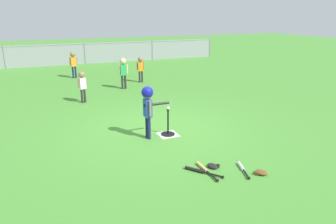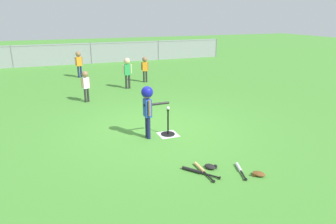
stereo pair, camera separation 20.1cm
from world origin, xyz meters
name	(u,v)px [view 1 (the left image)]	position (x,y,z in m)	size (l,w,h in m)	color
ground_plane	(159,129)	(0.00, 0.00, 0.00)	(60.00, 60.00, 0.00)	#478C33
home_plate	(168,134)	(0.07, -0.41, 0.00)	(0.44, 0.44, 0.01)	white
batting_tee	(168,131)	(0.07, -0.41, 0.09)	(0.32, 0.32, 0.61)	black
baseball_on_tee	(168,108)	(0.07, -0.41, 0.64)	(0.07, 0.07, 0.07)	white
batter_child	(148,102)	(-0.41, -0.43, 0.85)	(0.64, 0.34, 1.19)	#191E4C
fielder_deep_left	(123,69)	(0.37, 4.45, 0.74)	(0.34, 0.23, 1.15)	#262626
fielder_deep_center	(141,66)	(1.31, 5.28, 0.67)	(0.30, 0.21, 1.04)	#262626
fielder_deep_right	(82,83)	(-1.31, 3.12, 0.64)	(0.28, 0.20, 0.99)	#262626
fielder_near_right	(73,61)	(-1.07, 7.28, 0.73)	(0.33, 0.22, 1.14)	#191E4C
spare_bat_silver	(242,168)	(0.63, -2.48, 0.03)	(0.23, 0.57, 0.06)	silver
spare_bat_wood	(204,169)	(-0.01, -2.24, 0.03)	(0.06, 0.70, 0.06)	#DBB266
spare_bat_black	(198,171)	(-0.14, -2.26, 0.03)	(0.49, 0.60, 0.06)	black
glove_by_plate	(213,166)	(0.18, -2.22, 0.04)	(0.23, 0.26, 0.07)	black
glove_near_bats	(261,172)	(0.83, -2.76, 0.04)	(0.26, 0.27, 0.07)	brown
outfield_fence	(85,53)	(0.00, 11.15, 0.62)	(16.06, 0.06, 1.15)	slate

